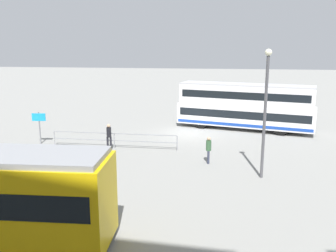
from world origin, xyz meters
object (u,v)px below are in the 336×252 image
Objects in this scene: pedestrian_crossing at (209,148)px; info_sign at (39,122)px; pedestrian_near_railing at (109,135)px; street_lamp at (265,105)px; double_decker_bus at (245,106)px.

info_sign is (12.26, -2.79, 0.65)m from pedestrian_crossing.
street_lamp is at bearing 157.33° from pedestrian_near_railing.
info_sign is at bearing 24.34° from double_decker_bus.
pedestrian_crossing is at bearing 163.34° from pedestrian_near_railing.
double_decker_bus is at bearing -105.76° from pedestrian_crossing.
street_lamp is at bearing 145.25° from pedestrian_crossing.
pedestrian_near_railing is 0.76× the size of info_sign.
pedestrian_near_railing is at bearing -22.67° from street_lamp.
double_decker_bus is 9.98m from pedestrian_crossing.
pedestrian_crossing is at bearing 167.17° from info_sign.
pedestrian_crossing is at bearing -34.75° from street_lamp.
double_decker_bus is 1.68× the size of street_lamp.
street_lamp reaches higher than info_sign.
pedestrian_near_railing reaches higher than pedestrian_crossing.
double_decker_bus is at bearing -155.66° from info_sign.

